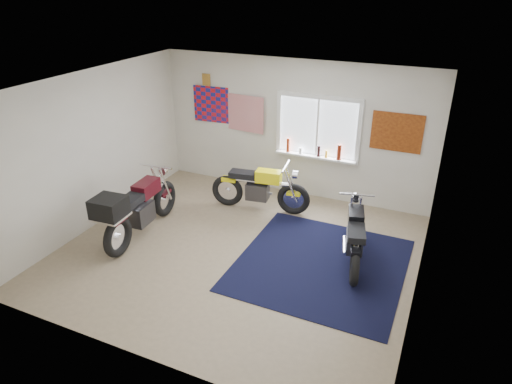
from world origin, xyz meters
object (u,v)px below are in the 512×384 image
at_px(navy_rug, 321,264).
at_px(maroon_tourer, 136,209).
at_px(yellow_triumph, 259,189).
at_px(black_chrome_bike, 354,237).

bearing_deg(navy_rug, maroon_tourer, -170.81).
bearing_deg(maroon_tourer, navy_rug, -84.78).
xyz_separation_m(navy_rug, yellow_triumph, (-1.62, 1.31, 0.42)).
distance_m(yellow_triumph, black_chrome_bike, 2.25).
distance_m(navy_rug, maroon_tourer, 3.16).
bearing_deg(maroon_tourer, yellow_triumph, -42.81).
relative_size(navy_rug, yellow_triumph, 1.35).
xyz_separation_m(black_chrome_bike, maroon_tourer, (-3.49, -0.84, 0.15)).
xyz_separation_m(yellow_triumph, black_chrome_bike, (2.03, -0.97, -0.02)).
height_order(navy_rug, yellow_triumph, yellow_triumph).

